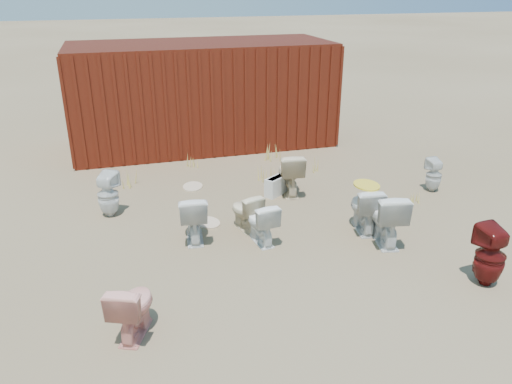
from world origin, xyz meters
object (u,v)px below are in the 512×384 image
object	(u,v)px
toilet_front_a	(193,217)
toilet_back_beige_left	(246,212)
toilet_front_c	(261,222)
toilet_back_a	(108,194)
shipping_container	(203,94)
loose_tank	(277,186)
toilet_front_maroon	(490,256)
toilet_front_pink	(133,307)
toilet_back_yellowlid	(364,208)
toilet_back_e	(434,175)
toilet_back_beige_right	(290,173)
toilet_front_e	(386,217)

from	to	relation	value
toilet_front_a	toilet_back_beige_left	bearing A→B (deg)	-168.00
toilet_front_c	toilet_back_a	distance (m)	2.73
shipping_container	toilet_front_a	world-z (taller)	shipping_container
toilet_back_a	loose_tank	world-z (taller)	toilet_back_a
toilet_front_maroon	toilet_back_beige_left	world-z (taller)	toilet_front_maroon
toilet_front_a	toilet_front_pink	world-z (taller)	toilet_front_a
toilet_back_beige_left	toilet_back_a	bearing A→B (deg)	-44.76
toilet_front_c	toilet_back_yellowlid	xyz separation A→B (m)	(1.69, -0.07, 0.05)
shipping_container	loose_tank	distance (m)	3.78
toilet_front_pink	toilet_front_a	bearing A→B (deg)	-93.18
toilet_back_yellowlid	toilet_front_a	bearing A→B (deg)	0.28
toilet_front_a	toilet_back_e	xyz separation A→B (m)	(4.68, 0.65, -0.06)
shipping_container	toilet_back_beige_left	distance (m)	4.89
loose_tank	toilet_front_c	bearing A→B (deg)	-150.50
toilet_back_yellowlid	toilet_back_a	bearing A→B (deg)	-13.46
shipping_container	toilet_back_e	bearing A→B (deg)	-49.59
toilet_back_a	toilet_back_beige_left	distance (m)	2.38
toilet_back_beige_right	loose_tank	distance (m)	0.34
toilet_back_beige_right	toilet_front_c	bearing A→B (deg)	66.44
toilet_back_e	loose_tank	bearing A→B (deg)	-13.75
toilet_front_pink	toilet_front_maroon	xyz separation A→B (m)	(4.51, -0.26, 0.07)
toilet_back_a	toilet_back_beige_left	xyz separation A→B (m)	(2.09, -1.15, -0.07)
toilet_front_c	shipping_container	bearing A→B (deg)	-99.02
toilet_front_maroon	toilet_back_beige_left	xyz separation A→B (m)	(-2.64, 2.38, -0.10)
toilet_front_pink	toilet_front_c	size ratio (longest dim) A/B	1.05
toilet_front_e	toilet_back_beige_right	size ratio (longest dim) A/B	1.04
toilet_front_e	loose_tank	size ratio (longest dim) A/B	1.68
shipping_container	toilet_back_beige_left	size ratio (longest dim) A/B	9.33
toilet_front_pink	toilet_back_e	world-z (taller)	toilet_front_pink
toilet_back_e	toilet_back_beige_left	bearing A→B (deg)	7.39
toilet_back_yellowlid	loose_tank	distance (m)	1.97
toilet_front_c	loose_tank	size ratio (longest dim) A/B	1.35
toilet_front_a	toilet_back_e	size ratio (longest dim) A/B	1.19
toilet_front_e	toilet_back_beige_left	world-z (taller)	toilet_front_e
toilet_back_e	loose_tank	world-z (taller)	toilet_back_e
toilet_back_a	toilet_back_yellowlid	xyz separation A→B (m)	(3.90, -1.68, -0.01)
toilet_back_beige_left	toilet_front_maroon	bearing A→B (deg)	122.12
toilet_back_beige_left	loose_tank	world-z (taller)	toilet_back_beige_left
toilet_back_beige_left	toilet_back_yellowlid	distance (m)	1.89
toilet_front_a	toilet_back_yellowlid	xyz separation A→B (m)	(2.66, -0.45, 0.00)
toilet_front_c	toilet_back_a	xyz separation A→B (m)	(-2.21, 1.60, 0.05)
toilet_front_pink	toilet_back_beige_right	world-z (taller)	toilet_back_beige_right
toilet_front_e	toilet_back_e	distance (m)	2.45
toilet_back_e	loose_tank	size ratio (longest dim) A/B	1.29
toilet_back_a	toilet_back_beige_right	xyz separation A→B (m)	(3.26, 0.07, 0.02)
toilet_front_e	shipping_container	bearing A→B (deg)	-61.84
toilet_back_e	toilet_back_beige_right	bearing A→B (deg)	-14.82
toilet_front_pink	toilet_back_e	xyz separation A→B (m)	(5.70, 2.70, -0.03)
toilet_front_pink	toilet_back_yellowlid	world-z (taller)	toilet_back_yellowlid
toilet_front_pink	toilet_front_maroon	world-z (taller)	toilet_front_maroon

